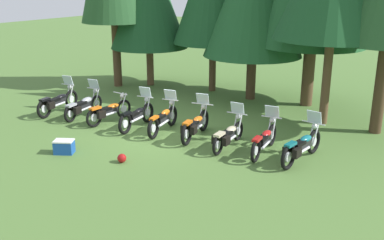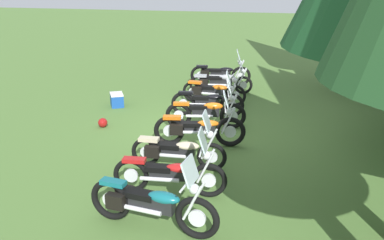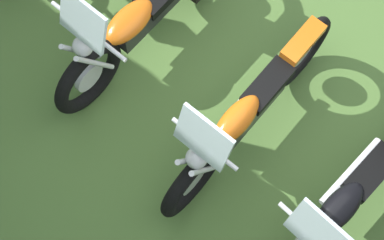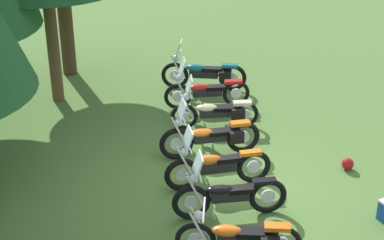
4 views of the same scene
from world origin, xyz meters
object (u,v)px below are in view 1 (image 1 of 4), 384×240
(motorcycle_0, at_px, (58,101))
(motorcycle_1, at_px, (83,105))
(motorcycle_3, at_px, (137,115))
(picnic_cooler, at_px, (64,147))
(dropped_helmet, at_px, (122,158))
(motorcycle_5, at_px, (195,125))
(motorcycle_2, at_px, (108,111))
(motorcycle_7, at_px, (265,139))
(motorcycle_8, at_px, (302,146))
(motorcycle_6, at_px, (228,134))
(motorcycle_4, at_px, (163,119))

(motorcycle_0, distance_m, motorcycle_1, 1.22)
(motorcycle_3, distance_m, picnic_cooler, 3.14)
(picnic_cooler, distance_m, dropped_helmet, 2.00)
(motorcycle_0, xyz_separation_m, picnic_cooler, (3.52, -2.77, -0.26))
(motorcycle_1, distance_m, picnic_cooler, 3.80)
(motorcycle_3, xyz_separation_m, motorcycle_5, (2.31, 0.23, 0.01))
(motorcycle_2, bearing_deg, dropped_helmet, -126.74)
(motorcycle_7, xyz_separation_m, picnic_cooler, (-5.08, -3.39, -0.25))
(dropped_helmet, bearing_deg, motorcycle_5, 77.61)
(motorcycle_8, relative_size, dropped_helmet, 8.86)
(motorcycle_6, bearing_deg, motorcycle_2, 88.39)
(motorcycle_0, relative_size, motorcycle_3, 1.06)
(motorcycle_4, xyz_separation_m, picnic_cooler, (-1.32, -3.28, -0.26))
(motorcycle_7, distance_m, picnic_cooler, 6.11)
(motorcycle_4, bearing_deg, motorcycle_5, -98.69)
(motorcycle_6, height_order, motorcycle_8, motorcycle_8)
(motorcycle_1, bearing_deg, motorcycle_2, -99.68)
(motorcycle_2, xyz_separation_m, dropped_helmet, (2.95, -2.55, -0.31))
(motorcycle_8, bearing_deg, motorcycle_2, 99.77)
(motorcycle_6, xyz_separation_m, motorcycle_8, (2.30, 0.21, 0.04))
(motorcycle_3, bearing_deg, motorcycle_2, 88.41)
(motorcycle_8, bearing_deg, motorcycle_1, 99.17)
(motorcycle_4, height_order, picnic_cooler, motorcycle_4)
(motorcycle_1, bearing_deg, motorcycle_8, -96.42)
(motorcycle_1, distance_m, motorcycle_8, 8.57)
(motorcycle_5, bearing_deg, motorcycle_8, -100.42)
(motorcycle_6, bearing_deg, motorcycle_4, 83.74)
(motorcycle_4, xyz_separation_m, motorcycle_5, (1.28, 0.06, 0.00))
(motorcycle_5, bearing_deg, motorcycle_2, 84.74)
(motorcycle_8, xyz_separation_m, dropped_helmet, (-4.29, -2.96, -0.35))
(motorcycle_0, relative_size, motorcycle_1, 1.03)
(motorcycle_4, height_order, motorcycle_7, motorcycle_4)
(motorcycle_7, bearing_deg, motorcycle_2, 87.48)
(motorcycle_0, bearing_deg, motorcycle_5, -93.69)
(motorcycle_3, relative_size, motorcycle_8, 0.94)
(dropped_helmet, bearing_deg, motorcycle_6, 54.08)
(motorcycle_0, distance_m, motorcycle_2, 2.53)
(picnic_cooler, height_order, dropped_helmet, picnic_cooler)
(motorcycle_2, distance_m, picnic_cooler, 3.15)
(motorcycle_2, bearing_deg, motorcycle_6, -83.63)
(motorcycle_7, distance_m, motorcycle_8, 1.16)
(motorcycle_6, relative_size, picnic_cooler, 3.05)
(motorcycle_4, bearing_deg, motorcycle_8, -100.24)
(motorcycle_0, xyz_separation_m, motorcycle_8, (9.76, 0.62, 0.00))
(motorcycle_3, bearing_deg, motorcycle_5, -91.77)
(motorcycle_2, bearing_deg, motorcycle_4, -78.39)
(motorcycle_0, relative_size, motorcycle_8, 1.00)
(motorcycle_8, bearing_deg, motorcycle_0, 100.19)
(motorcycle_3, relative_size, motorcycle_4, 1.00)
(motorcycle_5, distance_m, motorcycle_7, 2.49)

